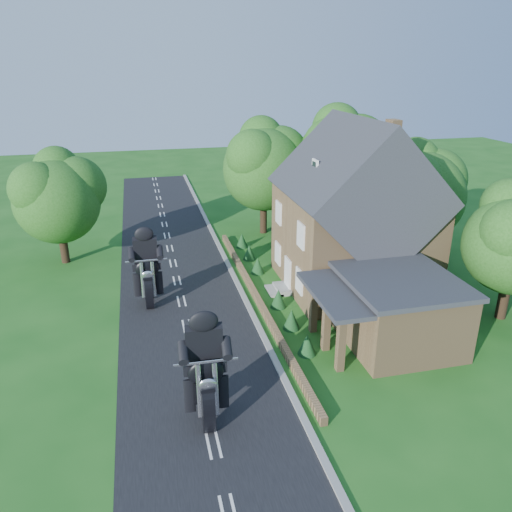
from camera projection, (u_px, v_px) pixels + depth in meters
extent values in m
plane|color=#1B5417|center=(194.00, 357.00, 23.66)|extent=(120.00, 120.00, 0.00)
cube|color=black|center=(194.00, 357.00, 23.66)|extent=(7.00, 80.00, 0.02)
cube|color=gray|center=(268.00, 346.00, 24.43)|extent=(0.30, 80.00, 0.12)
cube|color=olive|center=(257.00, 298.00, 29.04)|extent=(0.30, 22.00, 0.40)
cube|color=olive|center=(352.00, 239.00, 30.26)|extent=(8.00, 8.00, 6.00)
cube|color=#282A30|center=(356.00, 191.00, 29.16)|extent=(8.48, 8.64, 8.48)
cube|color=olive|center=(393.00, 134.00, 28.42)|extent=(0.60, 0.90, 1.60)
cube|color=white|center=(315.00, 167.00, 28.05)|extent=(0.12, 0.80, 0.90)
cube|color=black|center=(314.00, 167.00, 28.04)|extent=(0.04, 0.55, 0.65)
cube|color=white|center=(288.00, 275.00, 30.10)|extent=(0.10, 1.10, 2.10)
cube|color=gray|center=(282.00, 289.00, 30.36)|extent=(0.80, 1.60, 0.30)
cube|color=gray|center=(274.00, 291.00, 30.28)|extent=(0.80, 1.60, 0.15)
cube|color=white|center=(299.00, 281.00, 27.91)|extent=(0.10, 1.10, 1.40)
cube|color=black|center=(299.00, 281.00, 27.90)|extent=(0.04, 0.92, 1.22)
cube|color=white|center=(278.00, 253.00, 31.89)|extent=(0.10, 1.10, 1.40)
cube|color=black|center=(278.00, 253.00, 31.88)|extent=(0.04, 0.92, 1.22)
cube|color=white|center=(301.00, 235.00, 26.92)|extent=(0.10, 1.10, 1.40)
cube|color=black|center=(300.00, 235.00, 26.91)|extent=(0.04, 0.92, 1.22)
cube|color=white|center=(279.00, 213.00, 30.90)|extent=(0.10, 1.10, 1.40)
cube|color=black|center=(278.00, 213.00, 30.89)|extent=(0.04, 0.92, 1.22)
cube|color=olive|center=(397.00, 312.00, 24.52)|extent=(5.00, 5.60, 3.20)
cube|color=#282A30|center=(401.00, 280.00, 23.89)|extent=(5.30, 5.94, 0.24)
cube|color=#282A30|center=(340.00, 293.00, 23.35)|extent=(2.60, 5.32, 0.22)
cube|color=olive|center=(341.00, 343.00, 22.16)|extent=(0.35, 0.35, 2.80)
cube|color=olive|center=(326.00, 324.00, 23.79)|extent=(0.35, 0.35, 2.80)
cube|color=olive|center=(314.00, 307.00, 25.42)|extent=(0.35, 0.35, 2.80)
cylinder|color=black|center=(508.00, 294.00, 26.83)|extent=(0.56, 0.56, 2.80)
sphere|color=#1E4F16|center=(512.00, 205.00, 26.09)|extent=(2.86, 2.86, 2.86)
cylinder|color=black|center=(417.00, 241.00, 34.38)|extent=(0.56, 0.56, 3.00)
sphere|color=#1E4F16|center=(423.00, 196.00, 33.22)|extent=(6.00, 6.00, 6.00)
sphere|color=#1E4F16|center=(437.00, 180.00, 33.73)|extent=(4.32, 4.32, 4.32)
sphere|color=#1E4F16|center=(418.00, 183.00, 31.74)|extent=(3.72, 3.72, 3.72)
sphere|color=#1E4F16|center=(418.00, 162.00, 33.56)|extent=(3.30, 3.30, 3.30)
cylinder|color=black|center=(341.00, 210.00, 40.51)|extent=(0.56, 0.56, 3.60)
sphere|color=#1E4F16|center=(344.00, 163.00, 39.12)|extent=(7.20, 7.20, 7.20)
sphere|color=#1E4F16|center=(361.00, 147.00, 39.73)|extent=(5.18, 5.18, 5.18)
sphere|color=#1E4F16|center=(335.00, 147.00, 37.35)|extent=(4.46, 4.46, 4.46)
sphere|color=#1E4F16|center=(340.00, 128.00, 39.52)|extent=(3.96, 3.96, 3.96)
cylinder|color=black|center=(267.00, 212.00, 40.15)|extent=(0.56, 0.56, 3.40)
sphere|color=#1E4F16|center=(267.00, 170.00, 38.88)|extent=(6.40, 6.40, 6.40)
sphere|color=#1E4F16|center=(283.00, 155.00, 39.42)|extent=(4.61, 4.61, 4.61)
sphere|color=#1E4F16|center=(256.00, 156.00, 37.30)|extent=(3.97, 3.97, 3.97)
sphere|color=#1E4F16|center=(264.00, 138.00, 39.24)|extent=(3.52, 3.52, 3.52)
cylinder|color=black|center=(67.00, 243.00, 34.30)|extent=(0.56, 0.56, 2.80)
sphere|color=#1E4F16|center=(61.00, 201.00, 33.22)|extent=(5.60, 5.60, 5.60)
sphere|color=#1E4F16|center=(80.00, 186.00, 33.69)|extent=(4.03, 4.03, 4.03)
sphere|color=#1E4F16|center=(41.00, 189.00, 31.83)|extent=(3.47, 3.47, 3.47)
sphere|color=#1E4F16|center=(60.00, 169.00, 33.53)|extent=(3.08, 3.08, 3.08)
cone|color=#113817|center=(307.00, 344.00, 23.70)|extent=(0.90, 0.90, 1.10)
cone|color=#113817|center=(292.00, 319.00, 25.97)|extent=(0.90, 0.90, 1.10)
cone|color=#113817|center=(278.00, 298.00, 28.23)|extent=(0.90, 0.90, 1.10)
cone|color=#113817|center=(258.00, 265.00, 32.75)|extent=(0.90, 0.90, 1.10)
cone|color=#113817|center=(249.00, 252.00, 35.01)|extent=(0.90, 0.90, 1.10)
cone|color=#113817|center=(242.00, 240.00, 37.27)|extent=(0.90, 0.90, 1.10)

